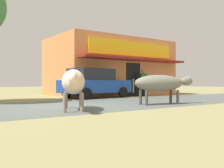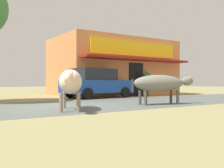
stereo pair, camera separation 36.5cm
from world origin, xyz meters
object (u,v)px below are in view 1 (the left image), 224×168
at_px(parked_hatchback_car, 94,83).
at_px(cow_far_dark, 161,83).
at_px(cow_near_brown, 73,82).
at_px(pedestrian_by_shop, 143,80).

distance_m(parked_hatchback_car, cow_far_dark, 5.13).
xyz_separation_m(parked_hatchback_car, cow_near_brown, (-3.84, -5.08, 0.05)).
distance_m(cow_far_dark, pedestrian_by_shop, 5.93).
bearing_deg(parked_hatchback_car, cow_far_dark, -89.64).
xyz_separation_m(cow_near_brown, pedestrian_by_shop, (7.31, 4.78, 0.09)).
distance_m(cow_near_brown, pedestrian_by_shop, 8.74).
distance_m(parked_hatchback_car, cow_near_brown, 6.37).
xyz_separation_m(cow_near_brown, cow_far_dark, (3.87, -0.05, -0.05)).
relative_size(parked_hatchback_car, cow_near_brown, 1.67).
height_order(cow_far_dark, pedestrian_by_shop, pedestrian_by_shop).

